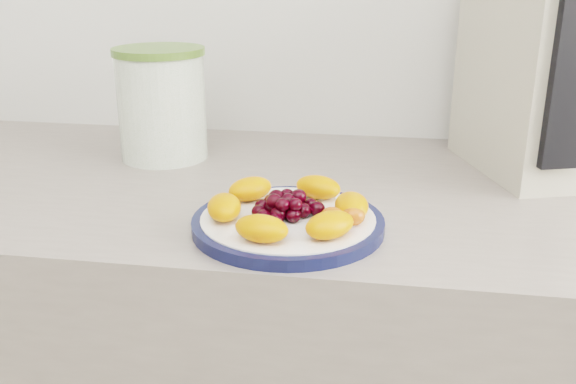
# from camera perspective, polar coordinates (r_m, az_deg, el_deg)

# --- Properties ---
(plate_rim) EXTENTS (0.24, 0.24, 0.01)m
(plate_rim) POSITION_cam_1_polar(r_m,az_deg,el_deg) (0.81, 0.00, -2.83)
(plate_rim) COLOR #10173D
(plate_rim) RESTS_ON counter
(plate_face) EXTENTS (0.22, 0.22, 0.02)m
(plate_face) POSITION_cam_1_polar(r_m,az_deg,el_deg) (0.81, 0.00, -2.77)
(plate_face) COLOR white
(plate_face) RESTS_ON counter
(canister) EXTENTS (0.18, 0.18, 0.17)m
(canister) POSITION_cam_1_polar(r_m,az_deg,el_deg) (1.10, -11.13, 7.38)
(canister) COLOR #3D6521
(canister) RESTS_ON counter
(canister_lid) EXTENTS (0.19, 0.19, 0.01)m
(canister_lid) POSITION_cam_1_polar(r_m,az_deg,el_deg) (1.09, -11.46, 12.17)
(canister_lid) COLOR #537130
(canister_lid) RESTS_ON canister
(appliance_body) EXTENTS (0.26, 0.31, 0.33)m
(appliance_body) POSITION_cam_1_polar(r_m,az_deg,el_deg) (1.09, 22.08, 10.32)
(appliance_body) COLOR #BAB29E
(appliance_body) RESTS_ON counter
(appliance_panel) EXTENTS (0.06, 0.04, 0.25)m
(appliance_panel) POSITION_cam_1_polar(r_m,az_deg,el_deg) (0.95, 23.76, 9.14)
(appliance_panel) COLOR black
(appliance_panel) RESTS_ON appliance_body
(fruit_plate) EXTENTS (0.21, 0.21, 0.03)m
(fruit_plate) POSITION_cam_1_polar(r_m,az_deg,el_deg) (0.80, 0.36, -1.33)
(fruit_plate) COLOR orange
(fruit_plate) RESTS_ON plate_face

